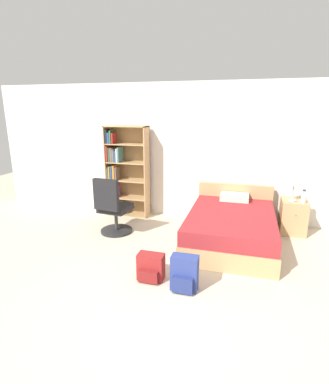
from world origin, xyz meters
The scene contains 10 objects.
ground_plane centered at (0.00, 0.00, 0.00)m, with size 14.00×14.00×0.00m, color beige.
wall_back centered at (0.00, 3.23, 1.30)m, with size 9.00×0.06×2.60m.
bookshelf centered at (-1.61, 2.97, 0.88)m, with size 0.84×0.33×1.80m.
bed centered at (0.60, 2.19, 0.27)m, with size 1.35×1.95×0.76m.
office_chair centered at (-1.38, 1.97, 0.45)m, with size 0.56×0.62×1.02m.
nightstand centered at (1.62, 2.87, 0.29)m, with size 0.42×0.49×0.59m.
table_lamp centered at (1.57, 2.82, 0.92)m, with size 0.21×0.21×0.43m.
water_bottle centered at (1.73, 2.75, 0.70)m, with size 0.08×0.08×0.23m.
backpack_blue centered at (0.16, 0.65, 0.21)m, with size 0.32×0.23×0.44m.
backpack_red centered at (-0.30, 0.76, 0.16)m, with size 0.33×0.24×0.34m.
Camera 1 is at (0.78, -2.47, 2.10)m, focal length 28.00 mm.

